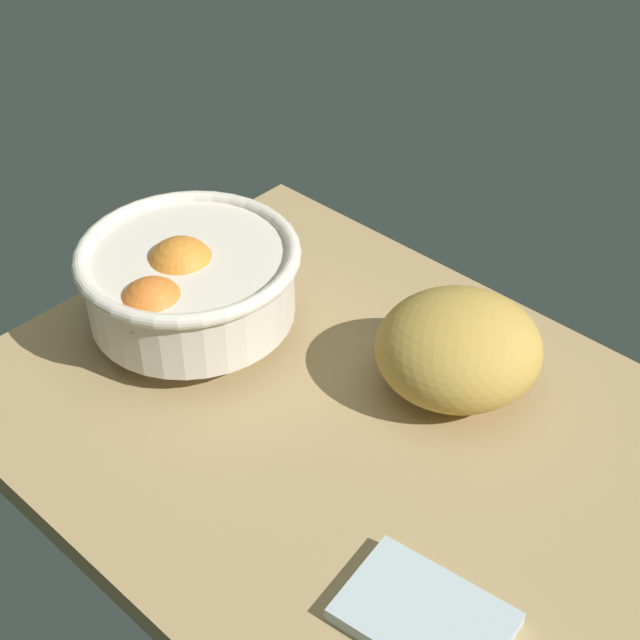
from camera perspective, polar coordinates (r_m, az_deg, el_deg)
ground_plane at (r=93.60cm, az=0.92°, el=-6.35°), size 68.96×54.25×3.00cm
fruit_bowl at (r=98.45cm, az=-8.09°, el=2.36°), size 23.46×23.46×11.78cm
bread_loaf at (r=92.76cm, az=8.44°, el=-1.72°), size 22.38×22.54×10.34cm
napkin_folded at (r=77.72cm, az=6.39°, el=-17.53°), size 14.09×10.52×1.36cm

